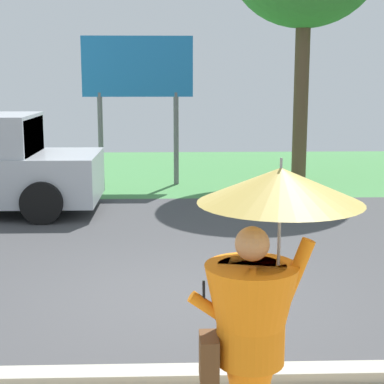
{
  "coord_description": "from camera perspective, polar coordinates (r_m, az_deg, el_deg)",
  "views": [
    {
      "loc": [
        -0.03,
        -7.0,
        2.63
      ],
      "look_at": [
        0.23,
        1.0,
        1.1
      ],
      "focal_mm": 57.89,
      "sensor_mm": 36.0,
      "label": 1
    }
  ],
  "objects": [
    {
      "name": "ground_plane",
      "position": [
        10.3,
        -1.67,
        -4.25
      ],
      "size": [
        40.0,
        22.0,
        0.2
      ],
      "color": "#424244"
    },
    {
      "name": "monk_pedestrian",
      "position": [
        4.05,
        6.04,
        -11.24
      ],
      "size": [
        1.09,
        1.03,
        2.13
      ],
      "rotation": [
        0.0,
        0.0,
        0.11
      ],
      "color": "orange",
      "rests_on": "ground_plane"
    },
    {
      "name": "roadside_billboard",
      "position": [
        14.81,
        -5.04,
        10.47
      ],
      "size": [
        2.6,
        0.12,
        3.5
      ],
      "color": "slate",
      "rests_on": "ground_plane"
    }
  ]
}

